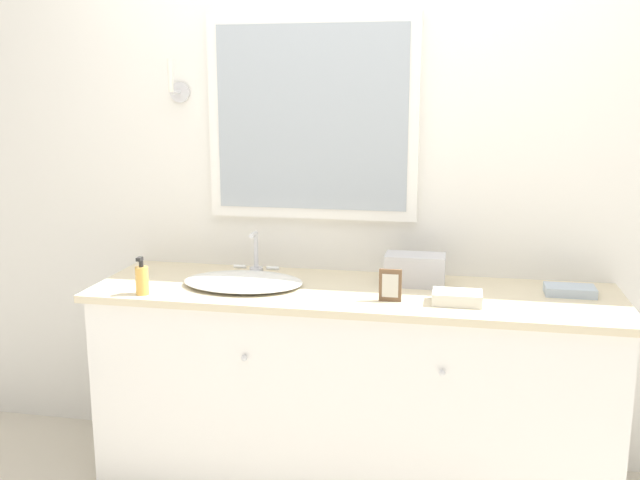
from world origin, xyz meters
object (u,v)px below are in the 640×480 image
Objects in this scene: soap_bottle at (142,279)px; picture_frame at (390,285)px; sink_basin at (244,281)px; appliance_box at (415,270)px.

picture_frame is (0.97, 0.09, 0.00)m from soap_bottle.
sink_basin is 3.95× the size of picture_frame.
appliance_box is at bearing 73.22° from picture_frame.
sink_basin is 3.24× the size of soap_bottle.
soap_bottle reaches higher than appliance_box.
appliance_box is at bearing 18.49° from soap_bottle.
picture_frame is at bearing -10.31° from sink_basin.
appliance_box reaches higher than picture_frame.
sink_basin reaches higher than picture_frame.
sink_basin is at bearing 30.38° from soap_bottle.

